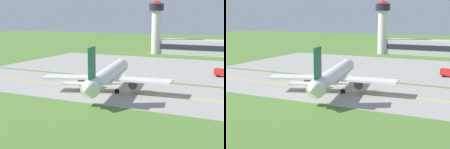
# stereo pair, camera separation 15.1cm
# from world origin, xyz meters

# --- Properties ---
(ground_plane) EXTENTS (500.00, 500.00, 0.00)m
(ground_plane) POSITION_xyz_m (0.00, 0.00, 0.00)
(ground_plane) COLOR #517A33
(taxiway_strip) EXTENTS (240.00, 28.00, 0.10)m
(taxiway_strip) POSITION_xyz_m (0.00, 0.00, 0.05)
(taxiway_strip) COLOR #9E9B93
(taxiway_strip) RESTS_ON ground
(apron_pad) EXTENTS (140.00, 52.00, 0.10)m
(apron_pad) POSITION_xyz_m (10.00, 42.00, 0.05)
(apron_pad) COLOR #9E9B93
(apron_pad) RESTS_ON ground
(taxiway_centreline) EXTENTS (220.00, 0.60, 0.01)m
(taxiway_centreline) POSITION_xyz_m (0.00, 0.00, 0.11)
(taxiway_centreline) COLOR yellow
(taxiway_centreline) RESTS_ON taxiway_strip
(airplane_lead) EXTENTS (32.11, 39.31, 12.70)m
(airplane_lead) POSITION_xyz_m (-5.03, -1.77, 4.13)
(airplane_lead) COLOR white
(airplane_lead) RESTS_ON ground
(service_truck_fuel) EXTENTS (6.29, 3.30, 2.60)m
(service_truck_fuel) POSITION_xyz_m (19.03, 30.89, 1.53)
(service_truck_fuel) COLOR red
(service_truck_fuel) RESTS_ON ground
(terminal_building) EXTENTS (60.40, 13.76, 8.23)m
(terminal_building) POSITION_xyz_m (11.44, 89.20, 3.53)
(terminal_building) COLOR #B2B2B7
(terminal_building) RESTS_ON ground
(control_tower) EXTENTS (7.60, 7.60, 26.23)m
(control_tower) POSITION_xyz_m (-20.28, 82.99, 15.84)
(control_tower) COLOR silver
(control_tower) RESTS_ON ground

